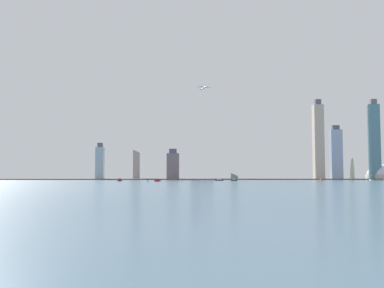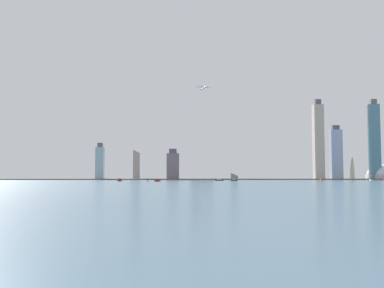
# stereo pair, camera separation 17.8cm
# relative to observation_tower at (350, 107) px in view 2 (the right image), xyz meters

# --- Properties ---
(ground_plane) EXTENTS (6000.00, 6000.00, 0.00)m
(ground_plane) POSITION_rel_observation_tower_xyz_m (-314.25, -442.59, -163.52)
(ground_plane) COLOR #426075
(waterfront_pier) EXTENTS (985.25, 43.64, 2.42)m
(waterfront_pier) POSITION_rel_observation_tower_xyz_m (-314.25, -34.82, -162.31)
(waterfront_pier) COLOR #655C4F
(waterfront_pier) RESTS_ON ground
(observation_tower) EXTENTS (34.06, 34.06, 372.43)m
(observation_tower) POSITION_rel_observation_tower_xyz_m (0.00, 0.00, 0.00)
(observation_tower) COLOR #ADB590
(observation_tower) RESTS_ON ground
(skyscraper_0) EXTENTS (20.81, 19.77, 173.24)m
(skyscraper_0) POSITION_rel_observation_tower_xyz_m (-84.72, -35.93, -80.62)
(skyscraper_0) COLOR #BDA795
(skyscraper_0) RESTS_ON ground
(skyscraper_1) EXTENTS (16.75, 20.30, 78.73)m
(skyscraper_1) POSITION_rel_observation_tower_xyz_m (-553.22, -24.29, -126.99)
(skyscraper_1) COLOR #96AFC0
(skyscraper_1) RESTS_ON ground
(skyscraper_2) EXTENTS (20.81, 12.04, 65.87)m
(skyscraper_2) POSITION_rel_observation_tower_xyz_m (-485.43, 59.06, -130.58)
(skyscraper_2) COLOR #5D8F95
(skyscraper_2) RESTS_ON ground
(skyscraper_3) EXTENTS (14.87, 26.63, 172.91)m
(skyscraper_3) POSITION_rel_observation_tower_xyz_m (-478.42, 20.10, -80.43)
(skyscraper_3) COLOR #A99591
(skyscraper_3) RESTS_ON ground
(skyscraper_4) EXTENTS (26.64, 15.48, 66.17)m
(skyscraper_4) POSITION_rel_observation_tower_xyz_m (-397.28, -29.48, -133.41)
(skyscraper_4) COLOR slate
(skyscraper_4) RESTS_ON ground
(skyscraper_5) EXTENTS (15.81, 15.69, 91.80)m
(skyscraper_5) POSITION_rel_observation_tower_xyz_m (-261.36, 11.46, -119.57)
(skyscraper_5) COLOR gray
(skyscraper_5) RESTS_ON ground
(skyscraper_6) EXTENTS (21.53, 16.71, 174.17)m
(skyscraper_6) POSITION_rel_observation_tower_xyz_m (36.44, -37.38, -79.99)
(skyscraper_6) COLOR slate
(skyscraper_6) RESTS_ON ground
(skyscraper_7) EXTENTS (26.03, 21.61, 69.64)m
(skyscraper_7) POSITION_rel_observation_tower_xyz_m (-320.22, 20.76, -128.70)
(skyscraper_7) COLOR #715C5C
(skyscraper_7) RESTS_ON ground
(skyscraper_8) EXTENTS (24.72, 21.62, 101.80)m
(skyscraper_8) POSITION_rel_observation_tower_xyz_m (-344.09, 77.59, -115.70)
(skyscraper_8) COLOR slate
(skyscraper_8) RESTS_ON ground
(skyscraper_9) EXTENTS (24.65, 16.05, 117.38)m
(skyscraper_9) POSITION_rel_observation_tower_xyz_m (-45.82, -33.18, -107.79)
(skyscraper_9) COLOR #95A4C3
(skyscraper_9) RESTS_ON ground
(boat_0) EXTENTS (5.85, 9.24, 10.56)m
(boat_0) POSITION_rel_observation_tower_xyz_m (-431.47, -332.35, -161.90)
(boat_0) COLOR white
(boat_0) RESTS_ON ground
(boat_1) EXTENTS (9.03, 10.57, 9.81)m
(boat_1) POSITION_rel_observation_tower_xyz_m (-417.81, -297.61, -161.97)
(boat_1) COLOR red
(boat_1) RESTS_ON ground
(boat_2) EXTENTS (10.21, 8.25, 10.53)m
(boat_2) POSITION_rel_observation_tower_xyz_m (-291.52, -231.35, -162.10)
(boat_2) COLOR #0D1438
(boat_2) RESTS_ON ground
(boat_3) EXTENTS (2.66, 10.38, 3.75)m
(boat_3) POSITION_rel_observation_tower_xyz_m (-122.63, -166.97, -162.16)
(boat_3) COLOR red
(boat_3) RESTS_ON ground
(boat_4) EXTENTS (6.02, 11.14, 8.88)m
(boat_4) POSITION_rel_observation_tower_xyz_m (-38.07, -188.77, -162.08)
(boat_4) COLOR white
(boat_4) RESTS_ON ground
(boat_5) EXTENTS (15.82, 10.68, 7.28)m
(boat_5) POSITION_rel_observation_tower_xyz_m (-313.47, -195.94, -162.03)
(boat_5) COLOR #1C1334
(boat_5) RESTS_ON ground
(boat_6) EXTENTS (8.11, 3.60, 4.53)m
(boat_6) POSITION_rel_observation_tower_xyz_m (-479.14, -268.94, -161.90)
(boat_6) COLOR #AF291B
(boat_6) RESTS_ON ground
(channel_buoy_0) EXTENTS (1.26, 1.26, 2.60)m
(channel_buoy_0) POSITION_rel_observation_tower_xyz_m (-380.34, -328.57, -162.22)
(channel_buoy_0) COLOR #E54C19
(channel_buoy_0) RESTS_ON ground
(airplane) EXTENTS (29.45, 31.21, 8.25)m
(airplane) POSITION_rel_observation_tower_xyz_m (-334.50, -97.96, 21.77)
(airplane) COLOR silver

